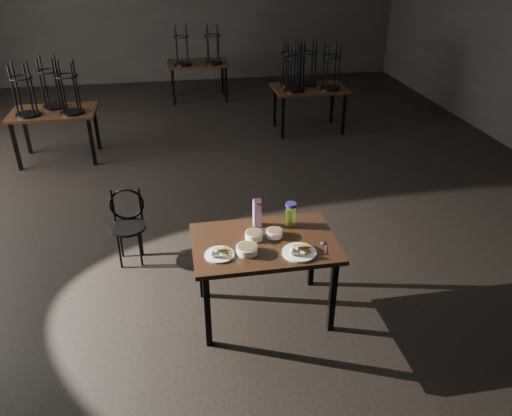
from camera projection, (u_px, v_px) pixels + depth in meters
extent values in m
plane|color=black|center=(200.00, 197.00, 6.46)|extent=(12.00, 12.00, 0.00)
cube|color=black|center=(175.00, 7.00, 10.87)|extent=(10.00, 0.04, 3.20)
cube|color=black|center=(264.00, 243.00, 4.15)|extent=(1.20, 0.80, 0.04)
cube|color=black|center=(207.00, 310.00, 3.98)|extent=(0.05, 0.05, 0.71)
cube|color=black|center=(333.00, 296.00, 4.14)|extent=(0.05, 0.05, 0.71)
cube|color=black|center=(201.00, 265.00, 4.53)|extent=(0.05, 0.05, 0.71)
cube|color=black|center=(312.00, 253.00, 4.69)|extent=(0.05, 0.05, 0.71)
cylinder|color=white|center=(220.00, 255.00, 3.96)|extent=(0.24, 0.24, 0.01)
cube|color=olive|center=(219.00, 247.00, 3.97)|extent=(0.09, 0.08, 0.04)
cube|color=olive|center=(223.00, 246.00, 3.97)|extent=(0.10, 0.10, 0.03)
ellipsoid|color=white|center=(213.00, 254.00, 3.91)|extent=(0.05, 0.05, 0.06)
ellipsoid|color=white|center=(217.00, 253.00, 3.91)|extent=(0.05, 0.05, 0.06)
cylinder|color=white|center=(299.00, 252.00, 3.98)|extent=(0.28, 0.28, 0.02)
cube|color=olive|center=(299.00, 243.00, 4.00)|extent=(0.10, 0.10, 0.05)
cube|color=olive|center=(303.00, 243.00, 4.00)|extent=(0.12, 0.12, 0.03)
ellipsoid|color=white|center=(292.00, 252.00, 3.92)|extent=(0.05, 0.05, 0.07)
ellipsoid|color=white|center=(297.00, 251.00, 3.93)|extent=(0.05, 0.05, 0.07)
cylinder|color=white|center=(254.00, 235.00, 4.17)|extent=(0.15, 0.15, 0.06)
cylinder|color=brown|center=(254.00, 233.00, 4.16)|extent=(0.13, 0.13, 0.01)
cylinder|color=white|center=(274.00, 233.00, 4.20)|extent=(0.14, 0.14, 0.06)
cylinder|color=brown|center=(274.00, 231.00, 4.19)|extent=(0.12, 0.12, 0.01)
cylinder|color=white|center=(247.00, 250.00, 3.98)|extent=(0.17, 0.17, 0.06)
cylinder|color=brown|center=(247.00, 247.00, 3.97)|extent=(0.15, 0.15, 0.01)
cube|color=#8A1974|center=(257.00, 215.00, 4.32)|extent=(0.07, 0.07, 0.21)
cube|color=#8A1974|center=(257.00, 202.00, 4.26)|extent=(0.07, 0.07, 0.07)
cylinder|color=#AFF146|center=(291.00, 216.00, 4.34)|extent=(0.09, 0.09, 0.18)
cylinder|color=navy|center=(291.00, 205.00, 4.29)|extent=(0.10, 0.10, 0.03)
ellipsoid|color=silver|center=(322.00, 243.00, 4.12)|extent=(0.06, 0.07, 0.01)
cube|color=silver|center=(326.00, 249.00, 4.03)|extent=(0.05, 0.12, 0.00)
cylinder|color=black|center=(128.00, 227.00, 5.01)|extent=(0.36, 0.36, 0.03)
torus|color=black|center=(127.00, 204.00, 5.05)|extent=(0.35, 0.03, 0.35)
cylinder|color=black|center=(141.00, 238.00, 5.21)|extent=(0.02, 0.02, 0.41)
cylinder|color=black|center=(121.00, 240.00, 5.18)|extent=(0.02, 0.02, 0.41)
cylinder|color=black|center=(119.00, 251.00, 5.00)|extent=(0.02, 0.02, 0.41)
cylinder|color=black|center=(140.00, 249.00, 5.03)|extent=(0.02, 0.02, 0.41)
cube|color=black|center=(53.00, 112.00, 7.21)|extent=(1.20, 0.80, 0.04)
cube|color=black|center=(16.00, 147.00, 7.04)|extent=(0.05, 0.05, 0.71)
cube|color=black|center=(92.00, 142.00, 7.20)|extent=(0.05, 0.05, 0.71)
cube|color=black|center=(26.00, 131.00, 7.59)|extent=(0.05, 0.05, 0.71)
cube|color=black|center=(97.00, 127.00, 7.75)|extent=(0.05, 0.05, 0.71)
cylinder|color=black|center=(29.00, 114.00, 7.02)|extent=(0.34, 0.34, 0.03)
torus|color=black|center=(20.00, 79.00, 6.78)|extent=(0.32, 0.32, 0.02)
cylinder|color=black|center=(32.00, 86.00, 6.95)|extent=(0.03, 0.03, 0.70)
cylinder|color=black|center=(17.00, 87.00, 6.92)|extent=(0.03, 0.03, 0.70)
cylinder|color=black|center=(13.00, 91.00, 6.75)|extent=(0.03, 0.03, 0.70)
cylinder|color=black|center=(29.00, 90.00, 6.78)|extent=(0.03, 0.03, 0.70)
cylinder|color=black|center=(73.00, 112.00, 7.11)|extent=(0.34, 0.34, 0.03)
torus|color=black|center=(66.00, 77.00, 6.87)|extent=(0.32, 0.32, 0.02)
cylinder|color=black|center=(76.00, 84.00, 7.04)|extent=(0.03, 0.03, 0.70)
cylinder|color=black|center=(62.00, 85.00, 7.01)|extent=(0.03, 0.03, 0.70)
cylinder|color=black|center=(60.00, 89.00, 6.84)|extent=(0.03, 0.03, 0.70)
cylinder|color=black|center=(75.00, 88.00, 6.87)|extent=(0.03, 0.03, 0.70)
cylinder|color=black|center=(55.00, 106.00, 7.35)|extent=(0.34, 0.34, 0.03)
torus|color=black|center=(48.00, 72.00, 7.11)|extent=(0.32, 0.32, 0.02)
cylinder|color=black|center=(58.00, 80.00, 7.28)|extent=(0.03, 0.03, 0.70)
cylinder|color=black|center=(44.00, 80.00, 7.25)|extent=(0.03, 0.03, 0.70)
cylinder|color=black|center=(41.00, 84.00, 7.08)|extent=(0.03, 0.03, 0.70)
cylinder|color=black|center=(56.00, 83.00, 7.11)|extent=(0.03, 0.03, 0.70)
cube|color=black|center=(310.00, 89.00, 8.33)|extent=(1.20, 0.80, 0.04)
cube|color=black|center=(283.00, 118.00, 8.15)|extent=(0.05, 0.05, 0.71)
cube|color=black|center=(344.00, 114.00, 8.31)|extent=(0.05, 0.05, 0.71)
cube|color=black|center=(275.00, 106.00, 8.71)|extent=(0.05, 0.05, 0.71)
cube|color=black|center=(332.00, 103.00, 8.86)|extent=(0.05, 0.05, 0.71)
cylinder|color=black|center=(294.00, 90.00, 8.14)|extent=(0.34, 0.34, 0.03)
torus|color=black|center=(296.00, 58.00, 7.90)|extent=(0.32, 0.32, 0.02)
cylinder|color=black|center=(300.00, 65.00, 8.06)|extent=(0.03, 0.03, 0.70)
cylinder|color=black|center=(288.00, 66.00, 8.03)|extent=(0.03, 0.03, 0.70)
cylinder|color=black|center=(291.00, 69.00, 7.86)|extent=(0.03, 0.03, 0.70)
cylinder|color=black|center=(303.00, 68.00, 7.89)|extent=(0.03, 0.03, 0.70)
cylinder|color=black|center=(330.00, 88.00, 8.23)|extent=(0.34, 0.34, 0.03)
torus|color=black|center=(332.00, 57.00, 7.99)|extent=(0.32, 0.32, 0.02)
cylinder|color=black|center=(335.00, 64.00, 8.15)|extent=(0.03, 0.03, 0.70)
cylinder|color=black|center=(324.00, 64.00, 8.12)|extent=(0.03, 0.03, 0.70)
cylinder|color=black|center=(327.00, 67.00, 7.95)|extent=(0.03, 0.03, 0.70)
cylinder|color=black|center=(339.00, 67.00, 7.98)|extent=(0.03, 0.03, 0.70)
cylinder|color=black|center=(307.00, 84.00, 8.47)|extent=(0.34, 0.34, 0.03)
torus|color=black|center=(308.00, 53.00, 8.23)|extent=(0.32, 0.32, 0.02)
cylinder|color=black|center=(312.00, 60.00, 8.39)|extent=(0.03, 0.03, 0.70)
cylinder|color=black|center=(301.00, 61.00, 8.36)|extent=(0.03, 0.03, 0.70)
cylinder|color=black|center=(304.00, 63.00, 8.19)|extent=(0.03, 0.03, 0.70)
cylinder|color=black|center=(315.00, 63.00, 8.22)|extent=(0.03, 0.03, 0.70)
cylinder|color=black|center=(290.00, 84.00, 8.42)|extent=(0.34, 0.34, 0.03)
torus|color=black|center=(291.00, 54.00, 8.18)|extent=(0.32, 0.32, 0.02)
cylinder|color=black|center=(295.00, 61.00, 8.35)|extent=(0.03, 0.03, 0.70)
cylinder|color=black|center=(283.00, 61.00, 8.32)|extent=(0.03, 0.03, 0.70)
cylinder|color=black|center=(286.00, 64.00, 8.14)|extent=(0.03, 0.03, 0.70)
cylinder|color=black|center=(298.00, 64.00, 8.17)|extent=(0.03, 0.03, 0.70)
cube|color=black|center=(198.00, 63.00, 9.96)|extent=(1.20, 0.80, 0.04)
cube|color=black|center=(174.00, 87.00, 9.79)|extent=(0.05, 0.05, 0.71)
cube|color=black|center=(226.00, 85.00, 9.94)|extent=(0.05, 0.05, 0.71)
cube|color=black|center=(173.00, 79.00, 10.34)|extent=(0.05, 0.05, 0.71)
cube|color=black|center=(222.00, 77.00, 10.50)|extent=(0.05, 0.05, 0.71)
cylinder|color=black|center=(183.00, 64.00, 9.77)|extent=(0.34, 0.34, 0.03)
torus|color=black|center=(181.00, 37.00, 9.53)|extent=(0.32, 0.32, 0.02)
cylinder|color=black|center=(187.00, 43.00, 9.69)|extent=(0.03, 0.03, 0.70)
cylinder|color=black|center=(176.00, 44.00, 9.66)|extent=(0.03, 0.03, 0.70)
cylinder|color=black|center=(177.00, 46.00, 9.49)|extent=(0.03, 0.03, 0.70)
cylinder|color=black|center=(187.00, 45.00, 9.52)|extent=(0.03, 0.03, 0.70)
cylinder|color=black|center=(213.00, 63.00, 9.86)|extent=(0.34, 0.34, 0.03)
torus|color=black|center=(212.00, 36.00, 9.62)|extent=(0.32, 0.32, 0.02)
cylinder|color=black|center=(217.00, 42.00, 9.78)|extent=(0.03, 0.03, 0.70)
cylinder|color=black|center=(207.00, 43.00, 9.75)|extent=(0.03, 0.03, 0.70)
cylinder|color=black|center=(208.00, 45.00, 9.58)|extent=(0.03, 0.03, 0.70)
cylinder|color=black|center=(218.00, 44.00, 9.61)|extent=(0.03, 0.03, 0.70)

